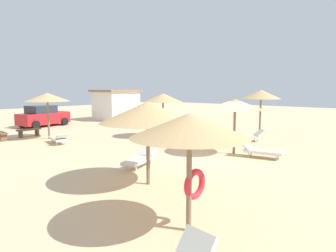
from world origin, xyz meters
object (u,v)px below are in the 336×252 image
object	(u,v)px
parasol_3	(148,112)
bench_1	(1,134)
parasol_4	(261,95)
lounger_0	(59,138)
parasol_2	(190,127)
beach_cabana	(116,105)
lounger_3	(141,158)
parked_car	(43,116)
parasol_0	(47,97)
parasol_5	(163,98)
lounger_1	(260,151)
parasol_1	(235,105)
bench_0	(29,131)
lounger_4	(248,136)

from	to	relation	value
parasol_3	bench_1	world-z (taller)	parasol_3
parasol_4	lounger_0	xyz separation A→B (m)	(-9.77, 7.58, -2.39)
parasol_2	bench_1	xyz separation A→B (m)	(2.03, 15.53, -1.97)
beach_cabana	parasol_4	bearing A→B (deg)	-92.95
parasol_4	lounger_3	distance (m)	10.52
lounger_3	parked_car	distance (m)	15.53
parasol_3	parked_car	size ratio (longest dim) A/B	0.73
parasol_0	parasol_3	size ratio (longest dim) A/B	0.91
lounger_3	parked_car	xyz separation A→B (m)	(3.74, 15.06, 0.50)
parasol_5	parasol_3	bearing A→B (deg)	-141.81
parasol_5	lounger_1	bearing A→B (deg)	-101.09
lounger_1	parasol_5	bearing A→B (deg)	78.91
lounger_0	bench_1	size ratio (longest dim) A/B	1.31
parasol_1	bench_0	bearing A→B (deg)	107.39
parasol_3	lounger_4	bearing A→B (deg)	5.95
parasol_3	lounger_0	xyz separation A→B (m)	(1.91, 8.83, -2.05)
parasol_4	parasol_5	xyz separation A→B (m)	(-4.28, 4.56, -0.20)
parasol_1	beach_cabana	distance (m)	17.59
lounger_1	bench_0	xyz separation A→B (m)	(-3.99, 13.89, 0.03)
lounger_0	bench_0	bearing A→B (deg)	88.38
lounger_1	bench_1	world-z (taller)	lounger_1
parasol_1	parasol_3	size ratio (longest dim) A/B	0.86
parasol_3	parasol_5	world-z (taller)	parasol_5
parasol_3	lounger_1	bearing A→B (deg)	-11.63
bench_1	parasol_2	bearing A→B (deg)	-97.43
parasol_1	bench_1	bearing A→B (deg)	114.38
parasol_2	bench_0	xyz separation A→B (m)	(3.76, 15.58, -1.97)
parasol_5	lounger_0	size ratio (longest dim) A/B	1.40
parasol_1	parasol_4	distance (m)	5.85
parasol_2	parked_car	xyz separation A→B (m)	(6.93, 19.80, -1.49)
parasol_2	parasol_4	distance (m)	14.06
parasol_4	parasol_2	bearing A→B (deg)	-162.70
parasol_0	bench_0	world-z (taller)	parasol_0
parasol_3	bench_1	size ratio (longest dim) A/B	2.03
lounger_0	beach_cabana	xyz separation A→B (m)	(10.54, 7.55, 1.18)
parasol_5	parasol_2	bearing A→B (deg)	-136.27
parasol_4	lounger_4	bearing A→B (deg)	-173.11
parasol_4	parasol_3	bearing A→B (deg)	-173.88
lounger_3	beach_cabana	size ratio (longest dim) A/B	0.50
lounger_0	bench_1	distance (m)	4.10
parasol_0	parked_car	xyz separation A→B (m)	(2.79, 6.07, -1.74)
lounger_0	bench_0	xyz separation A→B (m)	(0.11, 3.82, 0.03)
parasol_4	lounger_1	distance (m)	6.63
parasol_3	parked_car	xyz separation A→B (m)	(5.18, 16.87, -1.54)
lounger_4	beach_cabana	xyz separation A→B (m)	(2.98, 15.40, 1.18)
parasol_2	beach_cabana	distance (m)	23.99
parasol_0	lounger_4	size ratio (longest dim) A/B	1.58
lounger_1	bench_0	distance (m)	14.45
parasol_2	bench_0	size ratio (longest dim) A/B	1.72
bench_0	parked_car	size ratio (longest dim) A/B	0.36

